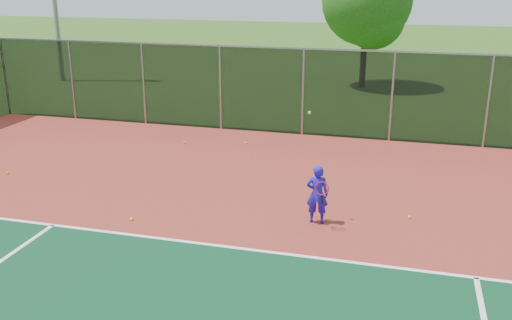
{
  "coord_description": "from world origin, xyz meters",
  "views": [
    {
      "loc": [
        0.48,
        -7.14,
        5.43
      ],
      "look_at": [
        -2.79,
        5.0,
        1.3
      ],
      "focal_mm": 40.0,
      "sensor_mm": 36.0,
      "label": 1
    }
  ],
  "objects": [
    {
      "name": "practice_ball_2",
      "position": [
        -10.27,
        5.71,
        0.06
      ],
      "size": [
        0.07,
        0.07,
        0.07
      ],
      "primitive_type": "sphere",
      "color": "#D7EC1B",
      "rests_on": "court_apron"
    },
    {
      "name": "tree_back_left",
      "position": [
        -1.66,
        21.54,
        4.01
      ],
      "size": [
        4.35,
        4.35,
        6.38
      ],
      "color": "#391F14",
      "rests_on": "ground"
    },
    {
      "name": "fence_back",
      "position": [
        0.0,
        12.0,
        1.56
      ],
      "size": [
        30.0,
        0.06,
        3.03
      ],
      "color": "black",
      "rests_on": "court_apron"
    },
    {
      "name": "practice_ball_5",
      "position": [
        -5.41,
        3.71,
        0.06
      ],
      "size": [
        0.07,
        0.07,
        0.07
      ],
      "primitive_type": "sphere",
      "color": "#D7EC1B",
      "rests_on": "court_apron"
    },
    {
      "name": "practice_ball_4",
      "position": [
        0.76,
        5.49,
        0.06
      ],
      "size": [
        0.07,
        0.07,
        0.07
      ],
      "primitive_type": "sphere",
      "color": "#D7EC1B",
      "rests_on": "court_apron"
    },
    {
      "name": "practice_ball_1",
      "position": [
        -4.58,
        10.35,
        0.06
      ],
      "size": [
        0.07,
        0.07,
        0.07
      ],
      "primitive_type": "sphere",
      "color": "#D7EC1B",
      "rests_on": "court_apron"
    },
    {
      "name": "tennis_player",
      "position": [
        -1.29,
        4.73,
        0.71
      ],
      "size": [
        0.59,
        0.6,
        2.56
      ],
      "color": "#2215C5",
      "rests_on": "court_apron"
    },
    {
      "name": "court_apron",
      "position": [
        0.0,
        2.0,
        0.01
      ],
      "size": [
        30.0,
        20.0,
        0.02
      ],
      "primitive_type": "cube",
      "color": "maroon",
      "rests_on": "ground"
    },
    {
      "name": "practice_ball_0",
      "position": [
        -6.58,
        9.87,
        0.06
      ],
      "size": [
        0.07,
        0.07,
        0.07
      ],
      "primitive_type": "sphere",
      "color": "#D7EC1B",
      "rests_on": "court_apron"
    }
  ]
}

